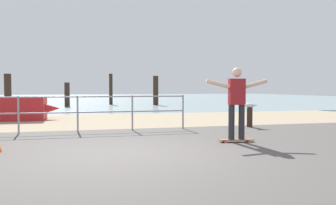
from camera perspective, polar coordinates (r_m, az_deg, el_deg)
ground_plane at (r=5.71m, az=-5.36°, el=-10.46°), size 24.00×10.00×0.04m
beach_strip at (r=13.59m, az=-10.81°, el=-2.98°), size 24.00×6.00×0.04m
sea_surface at (r=41.53m, az=-13.38°, el=0.62°), size 72.00×50.00×0.04m
skateboard at (r=8.21m, az=11.18°, el=-6.06°), size 0.82×0.31×0.08m
skateboarder at (r=8.12m, az=11.23°, el=0.58°), size 1.44×0.29×1.65m
bollard_short at (r=11.39m, az=13.27°, el=-2.44°), size 0.18×0.18×0.64m
seagull at (r=11.36m, az=13.21°, el=-0.45°), size 0.48×0.23×0.18m
groyne_post_1 at (r=21.39m, az=-24.84°, el=1.56°), size 0.38×0.38×2.06m
groyne_post_2 at (r=24.36m, az=-16.26°, el=1.26°), size 0.34×0.34×1.63m
groyne_post_3 at (r=26.27m, az=-9.38°, el=2.16°), size 0.26×0.26×2.32m
groyne_post_4 at (r=25.24m, az=-2.03°, el=1.97°), size 0.38×0.38×2.14m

